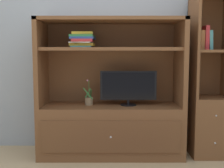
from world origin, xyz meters
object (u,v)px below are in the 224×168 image
at_px(media_console, 112,113).
at_px(potted_plant, 90,101).
at_px(tv_monitor, 129,87).
at_px(bookshelf_tall, 210,103).
at_px(upright_book_row, 206,39).
at_px(magazine_stack, 84,40).

height_order(media_console, potted_plant, media_console).
bearing_deg(media_console, tv_monitor, -3.66).
height_order(bookshelf_tall, upright_book_row, bookshelf_tall).
relative_size(tv_monitor, potted_plant, 2.17).
height_order(media_console, magazine_stack, media_console).
bearing_deg(bookshelf_tall, tv_monitor, -179.12).
xyz_separation_m(magazine_stack, bookshelf_tall, (1.45, 0.01, -0.72)).
bearing_deg(media_console, bookshelf_tall, 0.08).
height_order(potted_plant, upright_book_row, upright_book_row).
relative_size(media_console, tv_monitor, 2.53).
distance_m(potted_plant, upright_book_row, 1.48).
bearing_deg(media_console, magazine_stack, -178.82).
distance_m(media_console, tv_monitor, 0.37).
bearing_deg(magazine_stack, upright_book_row, -0.06).
xyz_separation_m(potted_plant, upright_book_row, (1.31, -0.02, 0.70)).
xyz_separation_m(media_console, magazine_stack, (-0.32, -0.01, 0.84)).
bearing_deg(magazine_stack, tv_monitor, -0.68).
bearing_deg(bookshelf_tall, upright_book_row, -173.11).
distance_m(media_console, potted_plant, 0.29).
relative_size(media_console, magazine_stack, 4.65).
bearing_deg(potted_plant, magazine_stack, -165.01).
relative_size(tv_monitor, upright_book_row, 2.41).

